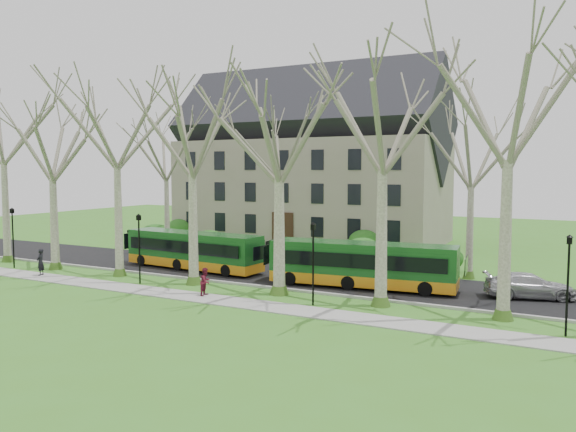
% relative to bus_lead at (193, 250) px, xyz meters
% --- Properties ---
extents(ground, '(120.00, 120.00, 0.00)m').
position_rel_bus_lead_xyz_m(ground, '(6.01, -4.50, -1.42)').
color(ground, '#3E7A22').
rests_on(ground, ground).
extents(sidewalk, '(70.00, 2.00, 0.06)m').
position_rel_bus_lead_xyz_m(sidewalk, '(6.01, -7.00, -1.39)').
color(sidewalk, gray).
rests_on(sidewalk, ground).
extents(road, '(80.00, 8.00, 0.06)m').
position_rel_bus_lead_xyz_m(road, '(6.01, 1.00, -1.39)').
color(road, black).
rests_on(road, ground).
extents(curb, '(80.00, 0.25, 0.14)m').
position_rel_bus_lead_xyz_m(curb, '(6.01, -3.00, -1.35)').
color(curb, '#A5A39E').
rests_on(curb, ground).
extents(building, '(26.50, 12.20, 16.00)m').
position_rel_bus_lead_xyz_m(building, '(0.01, 19.50, 6.65)').
color(building, gray).
rests_on(building, ground).
extents(tree_row_verge, '(49.00, 7.00, 14.00)m').
position_rel_bus_lead_xyz_m(tree_row_verge, '(6.01, -4.20, 5.58)').
color(tree_row_verge, gray).
rests_on(tree_row_verge, ground).
extents(tree_row_far, '(33.00, 7.00, 12.00)m').
position_rel_bus_lead_xyz_m(tree_row_far, '(4.67, 6.50, 4.58)').
color(tree_row_far, gray).
rests_on(tree_row_far, ground).
extents(lamp_row, '(36.22, 0.22, 4.30)m').
position_rel_bus_lead_xyz_m(lamp_row, '(6.01, -5.50, 1.16)').
color(lamp_row, black).
rests_on(lamp_row, ground).
extents(hedges, '(30.60, 8.60, 2.00)m').
position_rel_bus_lead_xyz_m(hedges, '(1.34, 9.50, -0.42)').
color(hedges, '#185418').
rests_on(hedges, ground).
extents(bus_lead, '(11.00, 3.14, 2.71)m').
position_rel_bus_lead_xyz_m(bus_lead, '(0.00, 0.00, 0.00)').
color(bus_lead, '#164E1B').
rests_on(bus_lead, road).
extents(bus_follow, '(11.34, 3.50, 2.79)m').
position_rel_bus_lead_xyz_m(bus_follow, '(12.81, -0.28, 0.04)').
color(bus_follow, '#164E1B').
rests_on(bus_follow, road).
extents(sedan, '(5.12, 3.34, 1.38)m').
position_rel_bus_lead_xyz_m(sedan, '(22.01, 1.28, -0.67)').
color(sedan, '#ABABAF').
rests_on(sedan, road).
extents(pedestrian_a, '(0.64, 0.77, 1.79)m').
position_rel_bus_lead_xyz_m(pedestrian_a, '(-7.61, -6.72, -0.46)').
color(pedestrian_a, black).
rests_on(pedestrian_a, sidewalk).
extents(pedestrian_b, '(0.68, 0.82, 1.57)m').
position_rel_bus_lead_xyz_m(pedestrian_b, '(5.76, -6.46, -0.57)').
color(pedestrian_b, maroon).
rests_on(pedestrian_b, sidewalk).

